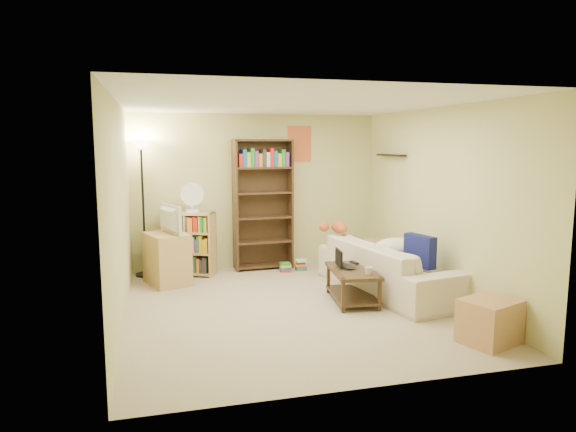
{
  "coord_description": "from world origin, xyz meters",
  "views": [
    {
      "loc": [
        -1.6,
        -5.99,
        2.02
      ],
      "look_at": [
        0.12,
        0.68,
        1.05
      ],
      "focal_mm": 32.0,
      "sensor_mm": 36.0,
      "label": 1
    }
  ],
  "objects_px": {
    "coffee_table": "(353,281)",
    "desk_fan": "(192,197)",
    "tall_bookshelf": "(263,201)",
    "sofa": "(388,267)",
    "tabby_cat": "(336,227)",
    "television": "(166,219)",
    "floor_lamp": "(142,168)",
    "mug": "(368,271)",
    "laptop": "(349,266)",
    "short_bookshelf": "(190,244)",
    "end_cabinet": "(490,321)",
    "side_table": "(379,258)",
    "tv_stand": "(167,259)"
  },
  "relations": [
    {
      "from": "tabby_cat",
      "to": "end_cabinet",
      "type": "bearing_deg",
      "value": -76.73
    },
    {
      "from": "coffee_table",
      "to": "floor_lamp",
      "type": "distance_m",
      "value": 3.59
    },
    {
      "from": "tabby_cat",
      "to": "coffee_table",
      "type": "relative_size",
      "value": 0.54
    },
    {
      "from": "tv_stand",
      "to": "tall_bookshelf",
      "type": "bearing_deg",
      "value": 0.03
    },
    {
      "from": "tabby_cat",
      "to": "laptop",
      "type": "bearing_deg",
      "value": -100.3
    },
    {
      "from": "mug",
      "to": "end_cabinet",
      "type": "distance_m",
      "value": 1.57
    },
    {
      "from": "mug",
      "to": "tall_bookshelf",
      "type": "height_order",
      "value": "tall_bookshelf"
    },
    {
      "from": "laptop",
      "to": "end_cabinet",
      "type": "relative_size",
      "value": 0.7
    },
    {
      "from": "sofa",
      "to": "side_table",
      "type": "xyz_separation_m",
      "value": [
        0.27,
        0.9,
        -0.08
      ]
    },
    {
      "from": "sofa",
      "to": "mug",
      "type": "height_order",
      "value": "sofa"
    },
    {
      "from": "laptop",
      "to": "end_cabinet",
      "type": "xyz_separation_m",
      "value": [
        0.85,
        -1.77,
        -0.21
      ]
    },
    {
      "from": "tall_bookshelf",
      "to": "tabby_cat",
      "type": "bearing_deg",
      "value": -47.18
    },
    {
      "from": "coffee_table",
      "to": "desk_fan",
      "type": "bearing_deg",
      "value": 142.32
    },
    {
      "from": "coffee_table",
      "to": "tall_bookshelf",
      "type": "bearing_deg",
      "value": 117.04
    },
    {
      "from": "mug",
      "to": "floor_lamp",
      "type": "bearing_deg",
      "value": 138.96
    },
    {
      "from": "sofa",
      "to": "tv_stand",
      "type": "height_order",
      "value": "tv_stand"
    },
    {
      "from": "laptop",
      "to": "mug",
      "type": "xyz_separation_m",
      "value": [
        0.09,
        -0.42,
        0.04
      ]
    },
    {
      "from": "tv_stand",
      "to": "side_table",
      "type": "distance_m",
      "value": 3.22
    },
    {
      "from": "tv_stand",
      "to": "desk_fan",
      "type": "distance_m",
      "value": 1.02
    },
    {
      "from": "tabby_cat",
      "to": "side_table",
      "type": "height_order",
      "value": "tabby_cat"
    },
    {
      "from": "tabby_cat",
      "to": "laptop",
      "type": "distance_m",
      "value": 1.1
    },
    {
      "from": "tabby_cat",
      "to": "television",
      "type": "distance_m",
      "value": 2.5
    },
    {
      "from": "tv_stand",
      "to": "floor_lamp",
      "type": "distance_m",
      "value": 1.45
    },
    {
      "from": "short_bookshelf",
      "to": "side_table",
      "type": "relative_size",
      "value": 1.85
    },
    {
      "from": "sofa",
      "to": "tabby_cat",
      "type": "distance_m",
      "value": 1.06
    },
    {
      "from": "tabby_cat",
      "to": "end_cabinet",
      "type": "relative_size",
      "value": 1.01
    },
    {
      "from": "short_bookshelf",
      "to": "side_table",
      "type": "height_order",
      "value": "short_bookshelf"
    },
    {
      "from": "sofa",
      "to": "coffee_table",
      "type": "relative_size",
      "value": 2.45
    },
    {
      "from": "coffee_table",
      "to": "laptop",
      "type": "xyz_separation_m",
      "value": [
        -0.0,
        0.12,
        0.16
      ]
    },
    {
      "from": "sofa",
      "to": "desk_fan",
      "type": "relative_size",
      "value": 5.48
    },
    {
      "from": "mug",
      "to": "sofa",
      "type": "bearing_deg",
      "value": 47.3
    },
    {
      "from": "tabby_cat",
      "to": "short_bookshelf",
      "type": "distance_m",
      "value": 2.27
    },
    {
      "from": "sofa",
      "to": "tabby_cat",
      "type": "height_order",
      "value": "tabby_cat"
    },
    {
      "from": "tall_bookshelf",
      "to": "desk_fan",
      "type": "distance_m",
      "value": 1.16
    },
    {
      "from": "television",
      "to": "short_bookshelf",
      "type": "bearing_deg",
      "value": -59.63
    },
    {
      "from": "sofa",
      "to": "short_bookshelf",
      "type": "relative_size",
      "value": 2.53
    },
    {
      "from": "coffee_table",
      "to": "floor_lamp",
      "type": "xyz_separation_m",
      "value": [
        -2.61,
        2.04,
        1.39
      ]
    },
    {
      "from": "tabby_cat",
      "to": "short_bookshelf",
      "type": "xyz_separation_m",
      "value": [
        -2.12,
        0.76,
        -0.29
      ]
    },
    {
      "from": "desk_fan",
      "to": "television",
      "type": "bearing_deg",
      "value": -136.82
    },
    {
      "from": "mug",
      "to": "television",
      "type": "relative_size",
      "value": 0.2
    },
    {
      "from": "tv_stand",
      "to": "tall_bookshelf",
      "type": "distance_m",
      "value": 1.8
    },
    {
      "from": "tabby_cat",
      "to": "tall_bookshelf",
      "type": "xyz_separation_m",
      "value": [
        -0.93,
        0.9,
        0.32
      ]
    },
    {
      "from": "mug",
      "to": "side_table",
      "type": "xyz_separation_m",
      "value": [
        0.83,
        1.51,
        -0.21
      ]
    },
    {
      "from": "coffee_table",
      "to": "floor_lamp",
      "type": "height_order",
      "value": "floor_lamp"
    },
    {
      "from": "coffee_table",
      "to": "side_table",
      "type": "distance_m",
      "value": 1.51
    },
    {
      "from": "television",
      "to": "floor_lamp",
      "type": "xyz_separation_m",
      "value": [
        -0.32,
        0.57,
        0.71
      ]
    },
    {
      "from": "laptop",
      "to": "tv_stand",
      "type": "height_order",
      "value": "tv_stand"
    },
    {
      "from": "television",
      "to": "short_bookshelf",
      "type": "height_order",
      "value": "television"
    },
    {
      "from": "mug",
      "to": "tall_bookshelf",
      "type": "bearing_deg",
      "value": 109.52
    },
    {
      "from": "desk_fan",
      "to": "side_table",
      "type": "distance_m",
      "value": 3.02
    }
  ]
}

